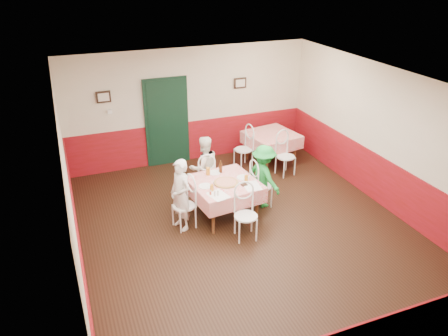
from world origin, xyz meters
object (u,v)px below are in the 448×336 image
object	(u,v)px
pizza	(226,182)
main_table	(224,199)
chair_right	(261,186)
glass_c	(208,171)
beer_bottle	(221,167)
chair_far	(205,178)
diner_left	(181,195)
diner_right	(264,176)
chair_second_b	(286,157)
chair_left	(184,206)
wallet	(244,185)
diner_far	(204,167)
second_table	(271,148)
glass_a	(212,188)
chair_second_a	(243,150)
chair_near	(246,216)
glass_b	(246,179)

from	to	relation	value
pizza	main_table	bearing A→B (deg)	100.97
chair_right	glass_c	xyz separation A→B (m)	(-1.03, 0.30, 0.39)
beer_bottle	chair_far	bearing A→B (deg)	110.85
diner_left	chair_far	bearing A→B (deg)	120.52
diner_right	chair_second_b	bearing A→B (deg)	-61.06
chair_left	chair_far	world-z (taller)	same
wallet	glass_c	bearing A→B (deg)	119.98
diner_far	pizza	bearing A→B (deg)	89.62
wallet	main_table	bearing A→B (deg)	131.34
diner_left	diner_far	bearing A→B (deg)	122.15
chair_right	chair_second_b	bearing A→B (deg)	-50.28
second_table	chair_left	distance (m)	3.51
glass_a	beer_bottle	size ratio (longest dim) A/B	0.51
chair_far	chair_second_a	xyz separation A→B (m)	(1.35, 1.10, 0.00)
chair_second_a	wallet	size ratio (longest dim) A/B	8.18
wallet	diner_right	xyz separation A→B (m)	(0.59, 0.37, -0.11)
chair_left	diner_left	size ratio (longest dim) A/B	0.65
chair_second_b	diner_right	bearing A→B (deg)	-145.37
glass_a	chair_second_a	bearing A→B (deg)	54.00
chair_right	pizza	size ratio (longest dim) A/B	1.96
pizza	beer_bottle	size ratio (longest dim) A/B	1.89
chair_near	diner_far	distance (m)	1.77
main_table	glass_c	bearing A→B (deg)	115.51
chair_far	pizza	bearing A→B (deg)	103.98
chair_left	glass_a	size ratio (longest dim) A/B	7.26
chair_near	main_table	bearing A→B (deg)	104.85
chair_far	glass_c	distance (m)	0.60
second_table	diner_right	world-z (taller)	diner_right
chair_second_b	beer_bottle	xyz separation A→B (m)	(-1.93, -0.80, 0.43)
pizza	glass_a	bearing A→B (deg)	-151.81
chair_right	chair_far	bearing A→B (deg)	47.59
chair_far	diner_left	size ratio (longest dim) A/B	0.65
diner_far	chair_second_a	bearing A→B (deg)	-149.31
chair_second_a	glass_c	size ratio (longest dim) A/B	5.89
glass_a	diner_far	bearing A→B (deg)	78.02
second_table	diner_far	bearing A→B (deg)	-153.55
chair_right	diner_left	bearing A→B (deg)	92.59
glass_c	chair_left	bearing A→B (deg)	-143.70
wallet	chair_near	bearing A→B (deg)	-116.47
chair_near	wallet	distance (m)	0.69
glass_b	diner_far	xyz separation A→B (m)	(-0.49, 1.05, -0.14)
second_table	chair_right	distance (m)	2.19
beer_bottle	diner_far	xyz separation A→B (m)	(-0.18, 0.50, -0.20)
chair_left	chair_near	distance (m)	1.20
chair_second_a	wallet	world-z (taller)	chair_second_a
second_table	chair_second_a	world-z (taller)	chair_second_a
glass_a	diner_right	size ratio (longest dim) A/B	0.09
chair_second_a	beer_bottle	xyz separation A→B (m)	(-1.18, -1.55, 0.43)
chair_second_b	diner_far	bearing A→B (deg)	178.20
chair_far	chair_near	distance (m)	1.70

